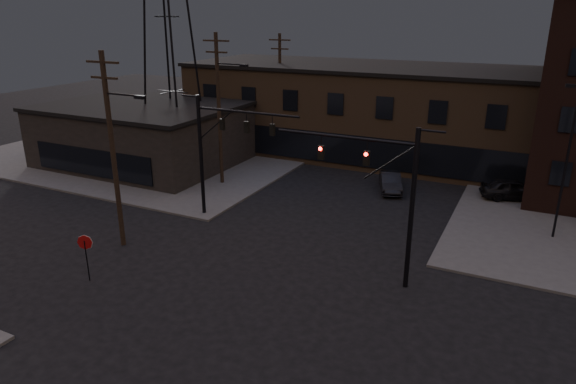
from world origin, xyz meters
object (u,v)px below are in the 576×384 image
(traffic_signal_far, at_px, (217,144))
(stop_sign, at_px, (85,247))
(traffic_signal_near, at_px, (389,189))
(parked_car_lot_a, at_px, (513,189))
(car_crossing, at_px, (390,182))

(traffic_signal_far, xyz_separation_m, stop_sign, (-1.28, -9.99, -3.17))
(traffic_signal_far, distance_m, stop_sign, 10.55)
(traffic_signal_near, bearing_deg, parked_car_lot_a, 72.31)
(parked_car_lot_a, bearing_deg, car_crossing, 82.23)
(stop_sign, xyz_separation_m, parked_car_lot_a, (18.30, 21.99, -0.94))
(traffic_signal_near, distance_m, parked_car_lot_a, 16.77)
(traffic_signal_far, height_order, stop_sign, traffic_signal_far)
(traffic_signal_far, bearing_deg, stop_sign, -97.32)
(parked_car_lot_a, relative_size, car_crossing, 1.06)
(car_crossing, bearing_deg, traffic_signal_near, -96.39)
(stop_sign, height_order, car_crossing, stop_sign)
(traffic_signal_near, bearing_deg, car_crossing, 104.28)
(traffic_signal_near, height_order, parked_car_lot_a, traffic_signal_near)
(traffic_signal_near, height_order, car_crossing, traffic_signal_near)
(stop_sign, bearing_deg, parked_car_lot_a, 50.23)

